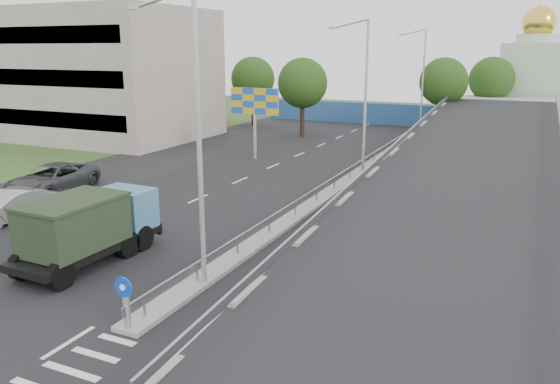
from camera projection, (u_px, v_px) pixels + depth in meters
The scene contains 21 objects.
ground at pixel (74, 371), 14.61m from camera, with size 160.00×160.00×0.00m, color #2D4C1E.
road_surface at pixel (282, 190), 33.39m from camera, with size 26.00×90.00×0.04m, color black.
parking_strip at pixel (116, 171), 38.66m from camera, with size 8.00×90.00×0.05m, color black.
median at pixel (349, 179), 35.66m from camera, with size 1.00×44.00×0.20m, color gray.
overpass_ramp at pixel (472, 165), 32.20m from camera, with size 10.00×50.00×3.50m.
median_guardrail at pixel (350, 170), 35.50m from camera, with size 0.09×44.00×0.71m.
sign_bollard at pixel (126, 302), 16.26m from camera, with size 0.64×0.23×1.67m.
lamp_post_near at pixel (194, 127), 18.36m from camera, with size 2.74×0.18×10.08m.
lamp_post_mid at pixel (363, 89), 35.93m from camera, with size 2.74×0.18×10.08m.
lamp_post_far at pixel (421, 76), 53.49m from camera, with size 2.74×0.18×10.08m.
beige_building at pixel (83, 74), 53.36m from camera, with size 24.00×14.00×12.00m, color gray.
blue_wall at pixel (392, 115), 61.59m from camera, with size 30.00×0.50×2.40m, color #295998.
church at pixel (533, 77), 61.90m from camera, with size 7.00×7.00×13.80m.
billboard at pixel (255, 105), 41.79m from camera, with size 4.00×0.24×5.50m.
tree_left_mid at pixel (303, 83), 52.48m from camera, with size 4.80×4.80×7.60m.
tree_median_far at pixel (444, 82), 54.64m from camera, with size 4.80×4.80×7.60m.
tree_left_far at pixel (253, 79), 60.12m from camera, with size 4.80×4.80×7.60m.
tree_ramp_far at pixel (492, 79), 59.16m from camera, with size 4.80×4.80×7.60m.
dump_truck at pixel (89, 225), 21.74m from camera, with size 2.59×6.42×2.81m.
parked_car_b at pixel (10, 206), 27.13m from camera, with size 1.63×4.69×1.54m, color gray.
parked_car_c at pixel (52, 179), 32.50m from camera, with size 2.83×6.13×1.70m, color #36383C.
Camera 1 is at (10.43, -9.41, 8.34)m, focal length 35.00 mm.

